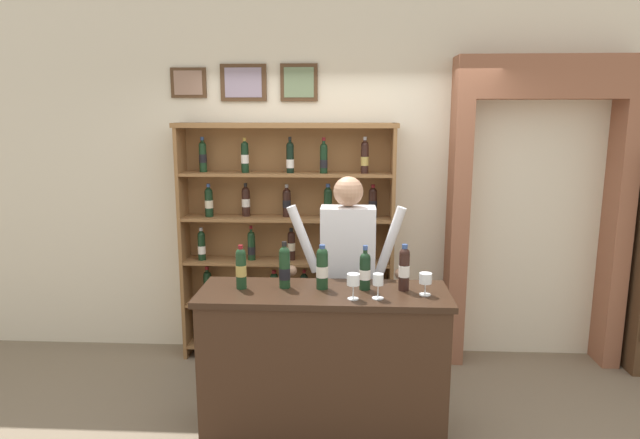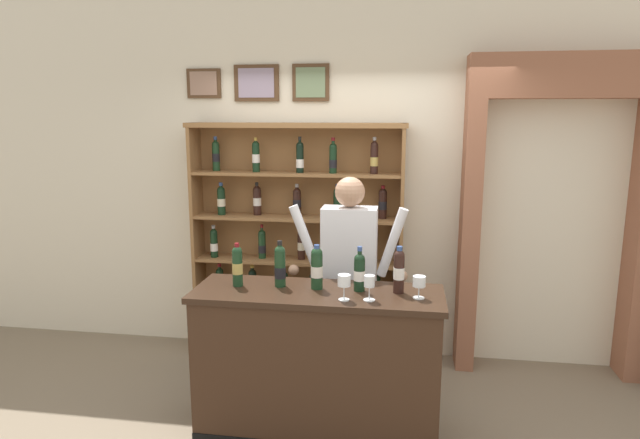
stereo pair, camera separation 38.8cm
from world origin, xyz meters
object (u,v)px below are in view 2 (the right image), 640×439
tasting_counter (317,363)px  wine_glass_center (419,283)px  tasting_bottle_grappa (399,270)px  wine_glass_spare (344,281)px  shopkeeper (349,265)px  tasting_bottle_vin_santo (237,265)px  wine_glass_right (369,283)px  tasting_bottle_bianco (359,271)px  tasting_bottle_super_tuscan (317,267)px  wine_shelf (298,239)px  tasting_bottle_brunello (280,266)px

tasting_counter → wine_glass_center: wine_glass_center is taller
tasting_bottle_grappa → wine_glass_spare: bearing=-149.3°
tasting_bottle_grappa → wine_glass_spare: 0.39m
shopkeeper → tasting_bottle_vin_santo: size_ratio=5.79×
tasting_bottle_grappa → wine_glass_right: bearing=-134.8°
tasting_bottle_vin_santo → wine_glass_right: size_ratio=1.83×
tasting_bottle_vin_santo → tasting_bottle_bianco: tasting_bottle_bianco is taller
tasting_bottle_vin_santo → tasting_bottle_super_tuscan: (0.53, 0.02, 0.00)m
wine_shelf → tasting_bottle_brunello: 1.18m
wine_shelf → tasting_bottle_brunello: bearing=-84.5°
tasting_counter → tasting_bottle_bianco: 0.69m
wine_shelf → tasting_bottle_super_tuscan: bearing=-73.0°
tasting_counter → tasting_bottle_brunello: tasting_bottle_brunello is taller
tasting_bottle_vin_santo → wine_glass_right: bearing=-10.1°
tasting_bottle_vin_santo → tasting_bottle_bianco: size_ratio=0.99×
tasting_bottle_vin_santo → tasting_bottle_grappa: tasting_bottle_grappa is taller
wine_shelf → tasting_bottle_bianco: (0.64, -1.19, 0.08)m
tasting_counter → tasting_bottle_vin_santo: 0.85m
tasting_bottle_bianco → tasting_bottle_super_tuscan: bearing=179.9°
shopkeeper → tasting_counter: bearing=-106.4°
tasting_counter → tasting_bottle_bianco: size_ratio=5.53×
tasting_bottle_vin_santo → wine_glass_spare: 0.76m
wine_glass_right → tasting_bottle_brunello: bearing=162.5°
tasting_bottle_bianco → tasting_bottle_grappa: size_ratio=0.96×
wine_glass_right → tasting_bottle_bianco: bearing=113.0°
wine_shelf → tasting_bottle_grappa: size_ratio=6.73×
wine_shelf → tasting_bottle_super_tuscan: (0.36, -1.19, 0.09)m
tasting_bottle_grappa → wine_glass_center: (0.13, -0.09, -0.05)m
wine_shelf → wine_glass_spare: wine_shelf is taller
shopkeeper → tasting_bottle_brunello: size_ratio=5.45×
wine_glass_right → tasting_bottle_vin_santo: bearing=169.9°
shopkeeper → tasting_bottle_vin_santo: 0.86m
tasting_counter → tasting_bottle_vin_santo: tasting_bottle_vin_santo is taller
tasting_bottle_brunello → tasting_counter: bearing=-13.3°
wine_shelf → wine_glass_right: size_ratio=12.93×
tasting_counter → tasting_bottle_vin_santo: (-0.55, 0.03, 0.65)m
tasting_bottle_vin_santo → wine_glass_center: bearing=-3.4°
tasting_bottle_super_tuscan → tasting_counter: bearing=-77.1°
tasting_bottle_grappa → wine_glass_spare: size_ratio=1.89×
tasting_bottle_bianco → wine_glass_right: tasting_bottle_bianco is taller
tasting_counter → shopkeeper: shopkeeper is taller
shopkeeper → wine_glass_center: shopkeeper is taller
tasting_counter → wine_glass_spare: size_ratio=10.03×
wine_glass_spare → tasting_counter: bearing=142.1°
wine_glass_center → shopkeeper: bearing=131.4°
tasting_bottle_vin_santo → tasting_bottle_brunello: tasting_bottle_brunello is taller
wine_shelf → tasting_bottle_super_tuscan: 1.24m
shopkeeper → wine_glass_spare: bearing=-86.8°
tasting_bottle_bianco → tasting_bottle_brunello: bearing=178.9°
tasting_bottle_bianco → wine_glass_right: bearing=-67.0°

